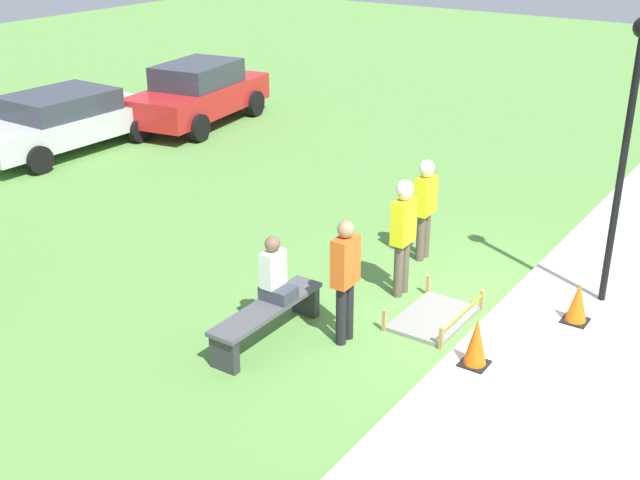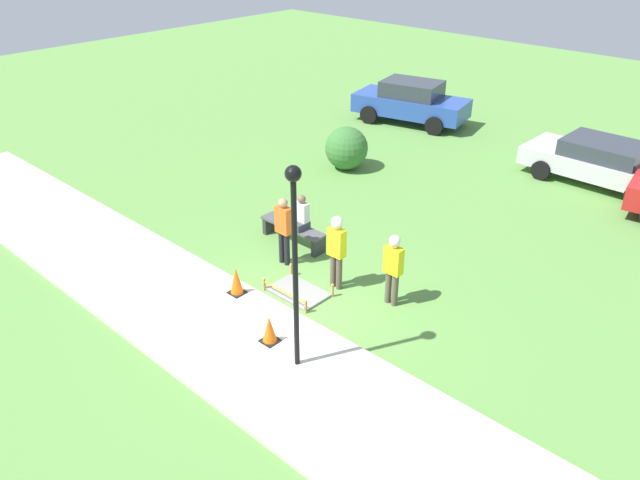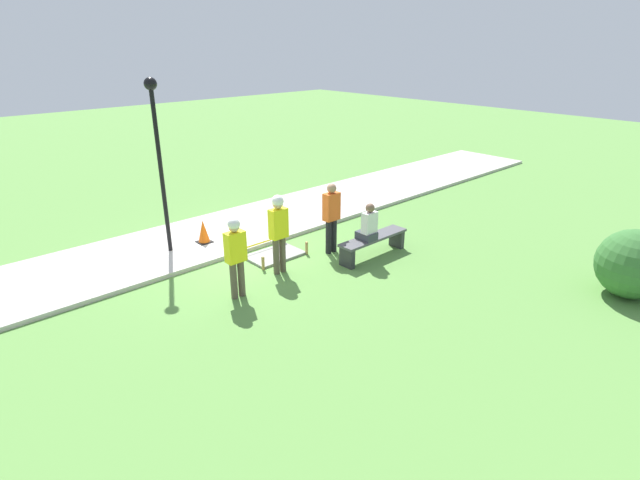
{
  "view_description": "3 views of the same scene",
  "coord_description": "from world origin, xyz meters",
  "views": [
    {
      "loc": [
        -9.49,
        -3.62,
        5.52
      ],
      "look_at": [
        -0.9,
        2.22,
        1.03
      ],
      "focal_mm": 45.0,
      "sensor_mm": 36.0,
      "label": 1
    },
    {
      "loc": [
        7.97,
        -7.68,
        7.81
      ],
      "look_at": [
        -0.32,
        1.28,
        1.14
      ],
      "focal_mm": 35.0,
      "sensor_mm": 36.0,
      "label": 2
    },
    {
      "loc": [
        6.23,
        9.46,
        4.86
      ],
      "look_at": [
        -0.72,
        1.89,
        0.71
      ],
      "focal_mm": 28.0,
      "sensor_mm": 36.0,
      "label": 3
    }
  ],
  "objects": [
    {
      "name": "shrub_rounded_near",
      "position": [
        -4.47,
        7.04,
        0.7
      ],
      "size": [
        1.4,
        1.4,
        1.4
      ],
      "color": "#387033",
      "rests_on": "ground_plane"
    },
    {
      "name": "bystander_in_orange_shirt",
      "position": [
        -1.57,
        1.37,
        0.99
      ],
      "size": [
        0.4,
        0.23,
        1.74
      ],
      "color": "black",
      "rests_on": "ground_plane"
    },
    {
      "name": "wet_concrete_patch",
      "position": [
        -0.39,
        0.63,
        0.04
      ],
      "size": [
        1.35,
        0.91,
        0.32
      ],
      "color": "gray",
      "rests_on": "ground_plane"
    },
    {
      "name": "worker_supervisor",
      "position": [
        1.38,
        1.74,
        1.0
      ],
      "size": [
        0.4,
        0.24,
        1.69
      ],
      "color": "brown",
      "rests_on": "ground_plane"
    },
    {
      "name": "ground_plane",
      "position": [
        0.0,
        0.0,
        0.0
      ],
      "size": [
        60.0,
        60.0,
        0.0
      ],
      "primitive_type": "plane",
      "color": "#5B8E42"
    },
    {
      "name": "worker_assistant",
      "position": [
        0.06,
        1.41,
        1.08
      ],
      "size": [
        0.4,
        0.26,
        1.8
      ],
      "color": "brown",
      "rests_on": "ground_plane"
    },
    {
      "name": "traffic_cone_far_patch",
      "position": [
        0.51,
        -1.08,
        0.39
      ],
      "size": [
        0.34,
        0.34,
        0.59
      ],
      "color": "black",
      "rests_on": "sidewalk"
    },
    {
      "name": "park_bench",
      "position": [
        -2.14,
        2.23,
        0.37
      ],
      "size": [
        1.97,
        0.44,
        0.51
      ],
      "color": "#2D2D33",
      "rests_on": "ground_plane"
    },
    {
      "name": "person_seated_on_bench",
      "position": [
        -1.89,
        2.28,
        0.86
      ],
      "size": [
        0.36,
        0.44,
        0.89
      ],
      "color": "#383D47",
      "rests_on": "park_bench"
    },
    {
      "name": "traffic_cone_near_patch",
      "position": [
        -1.3,
        -0.39,
        0.42
      ],
      "size": [
        0.34,
        0.34,
        0.65
      ],
      "color": "black",
      "rests_on": "sidewalk"
    },
    {
      "name": "sidewalk",
      "position": [
        0.0,
        -1.47,
        0.05
      ],
      "size": [
        28.0,
        2.95,
        0.1
      ],
      "color": "#BCB7AD",
      "rests_on": "ground_plane"
    },
    {
      "name": "lamppost_near",
      "position": [
        1.38,
        -1.19,
        2.72
      ],
      "size": [
        0.28,
        0.28,
        4.01
      ],
      "color": "black",
      "rests_on": "sidewalk"
    }
  ]
}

